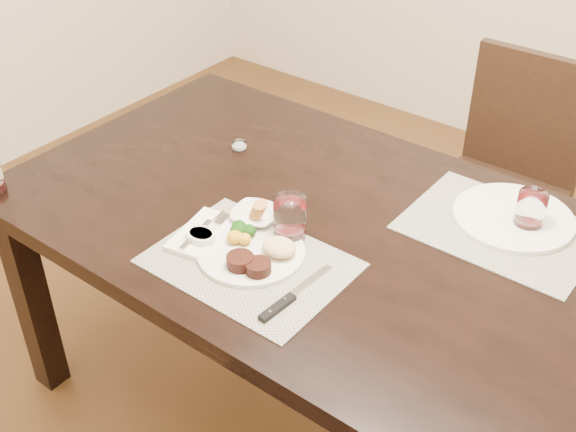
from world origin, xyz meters
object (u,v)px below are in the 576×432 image
Objects in this scene: cracker_bowl at (256,215)px; far_plate at (513,217)px; steak_knife at (286,301)px; dinner_plate at (254,252)px; chair_far at (507,170)px; wine_glass_near at (290,220)px.

far_plate is (0.52, 0.41, -0.01)m from cracker_bowl.
dinner_plate is at bearing 156.38° from steak_knife.
chair_far is 3.68× the size of steak_knife.
far_plate is (0.41, 0.41, -0.04)m from wine_glass_near.
cracker_bowl is 1.31× the size of wine_glass_near.
cracker_bowl is 0.11m from wine_glass_near.
chair_far reaches higher than wine_glass_near.
wine_glass_near is 0.58m from far_plate.
wine_glass_near reaches higher than cracker_bowl.
wine_glass_near is (-0.14, 0.20, 0.04)m from steak_knife.
steak_knife is 0.32m from cracker_bowl.
chair_far reaches higher than dinner_plate.
steak_knife and far_plate have the same top height.
chair_far is 1.10m from wine_glass_near.
cracker_bowl is 0.66m from far_plate.
far_plate is at bearing 44.89° from wine_glass_near.
wine_glass_near is at bearing 0.00° from cracker_bowl.
steak_knife is 0.67m from far_plate.
steak_knife is at bearing -12.17° from dinner_plate.
far_plate is at bearing -68.78° from chair_far.
wine_glass_near is at bearing -98.96° from chair_far.
dinner_plate is at bearing -51.77° from cracker_bowl.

